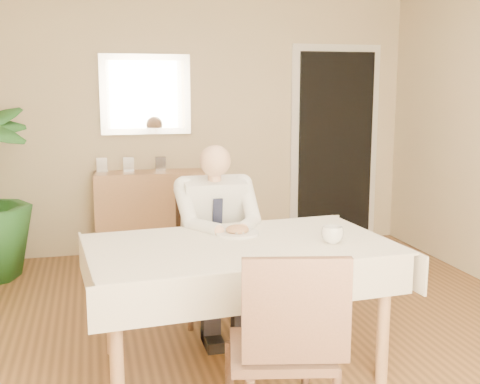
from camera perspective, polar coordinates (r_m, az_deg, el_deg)
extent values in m
plane|color=brown|center=(3.88, 1.29, -14.86)|extent=(5.00, 5.00, 0.00)
cube|color=beige|center=(5.98, -5.01, 6.81)|extent=(4.50, 0.02, 2.60)
cube|color=white|center=(6.41, 8.93, 4.25)|extent=(0.96, 0.03, 2.10)
cube|color=black|center=(6.38, 9.03, 4.22)|extent=(0.80, 0.05, 1.95)
cube|color=silver|center=(5.89, -8.95, 9.12)|extent=(0.86, 0.03, 0.76)
cube|color=white|center=(5.87, -8.93, 9.11)|extent=(0.74, 0.02, 0.64)
cube|color=#AF7B50|center=(3.43, 0.00, -5.38)|extent=(1.67, 1.03, 0.04)
cube|color=#ECE0C6|center=(3.43, 0.00, -4.97)|extent=(1.78, 1.14, 0.01)
cube|color=#ECE0C6|center=(3.00, 2.34, -9.33)|extent=(1.70, 0.15, 0.22)
cube|color=#ECE0C6|center=(3.92, -1.76, -4.62)|extent=(1.70, 0.15, 0.22)
cube|color=#ECE0C6|center=(3.36, -14.33, -7.46)|extent=(0.10, 1.00, 0.22)
cube|color=#ECE0C6|center=(3.74, 12.79, -5.60)|extent=(0.10, 1.00, 0.22)
cylinder|color=#AF7B50|center=(3.12, -11.65, -14.47)|extent=(0.07, 0.07, 0.70)
cylinder|color=#AF7B50|center=(3.47, 13.43, -11.97)|extent=(0.07, 0.07, 0.70)
cylinder|color=#AF7B50|center=(3.81, -12.13, -9.90)|extent=(0.07, 0.07, 0.70)
cylinder|color=#AF7B50|center=(4.10, 8.65, -8.33)|extent=(0.07, 0.07, 0.70)
cube|color=#452A1E|center=(4.25, -2.61, -5.91)|extent=(0.47, 0.47, 0.04)
cube|color=#452A1E|center=(4.38, -3.16, -1.82)|extent=(0.45, 0.05, 0.45)
cylinder|color=#452A1E|center=(4.11, -4.73, -10.04)|extent=(0.04, 0.04, 0.45)
cylinder|color=#452A1E|center=(4.19, 0.59, -9.64)|extent=(0.04, 0.04, 0.45)
cylinder|color=#452A1E|center=(4.48, -5.54, -8.37)|extent=(0.04, 0.04, 0.45)
cylinder|color=#452A1E|center=(4.55, -0.65, -8.04)|extent=(0.04, 0.04, 0.45)
cube|color=#452A1E|center=(2.79, 3.86, -14.78)|extent=(0.53, 0.53, 0.04)
cube|color=#452A1E|center=(2.51, 5.37, -11.14)|extent=(0.45, 0.13, 0.45)
cylinder|color=#452A1E|center=(3.12, 6.20, -16.94)|extent=(0.04, 0.04, 0.44)
cube|color=white|center=(4.15, -2.53, -2.27)|extent=(0.42, 0.31, 0.55)
cube|color=black|center=(4.03, -2.18, -3.05)|extent=(0.07, 0.08, 0.36)
cylinder|color=tan|center=(4.05, -2.44, 1.54)|extent=(0.09, 0.09, 0.08)
sphere|color=tan|center=(4.01, -2.38, 2.98)|extent=(0.21, 0.21, 0.21)
cube|color=black|center=(4.00, -3.35, -6.23)|extent=(0.13, 0.42, 0.13)
cube|color=black|center=(4.03, -0.54, -6.05)|extent=(0.13, 0.42, 0.13)
cube|color=black|center=(3.92, -2.81, -11.02)|extent=(0.11, 0.12, 0.45)
cube|color=black|center=(3.96, 0.08, -10.78)|extent=(0.11, 0.12, 0.45)
cube|color=black|center=(3.94, -2.61, -13.91)|extent=(0.11, 0.26, 0.07)
cube|color=black|center=(3.98, 0.30, -13.64)|extent=(0.11, 0.26, 0.07)
cylinder|color=white|center=(3.61, -0.26, -3.92)|extent=(0.26, 0.26, 0.02)
ellipsoid|color=brown|center=(3.61, -0.26, -3.58)|extent=(0.14, 0.14, 0.06)
cylinder|color=silver|center=(3.56, 0.60, -3.84)|extent=(0.01, 0.13, 0.01)
cylinder|color=silver|center=(3.54, -0.66, -3.92)|extent=(0.01, 0.13, 0.01)
imported|color=white|center=(3.45, 8.75, -4.04)|extent=(0.16, 0.16, 0.10)
cube|color=#AF7B50|center=(5.87, -8.51, -2.08)|extent=(1.05, 0.40, 0.82)
cube|color=silver|center=(5.84, -12.96, 2.51)|extent=(0.10, 0.02, 0.14)
cube|color=silver|center=(5.82, -10.52, 2.59)|extent=(0.10, 0.02, 0.14)
cube|color=silver|center=(5.81, -7.54, 2.66)|extent=(0.10, 0.02, 0.14)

